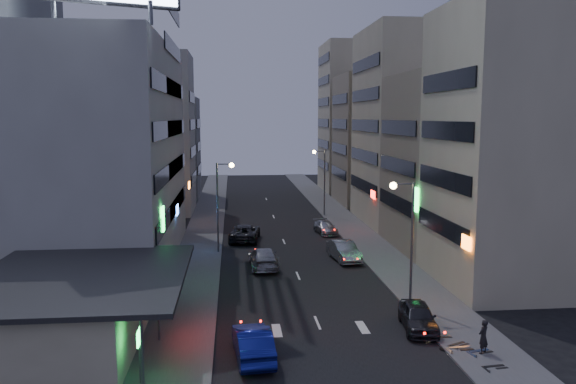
{
  "coord_description": "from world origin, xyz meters",
  "views": [
    {
      "loc": [
        -4.88,
        -27.7,
        12.14
      ],
      "look_at": [
        -0.32,
        18.59,
        5.91
      ],
      "focal_mm": 35.0,
      "sensor_mm": 36.0,
      "label": 1
    }
  ],
  "objects": [
    {
      "name": "sidewalk_right",
      "position": [
        8.0,
        30.0,
        0.06
      ],
      "size": [
        4.0,
        120.0,
        0.12
      ],
      "primitive_type": "cube",
      "color": "#4C4C4F",
      "rests_on": "ground"
    },
    {
      "name": "road_car_silver",
      "position": [
        -2.51,
        16.64,
        0.8
      ],
      "size": [
        2.42,
        5.61,
        1.61
      ],
      "primitive_type": "imported",
      "rotation": [
        0.0,
        0.0,
        3.17
      ],
      "color": "#93949A",
      "rests_on": "ground"
    },
    {
      "name": "sidewalk_left",
      "position": [
        -8.0,
        30.0,
        0.06
      ],
      "size": [
        4.0,
        120.0,
        0.12
      ],
      "primitive_type": "cube",
      "color": "#4C4C4F",
      "rests_on": "ground"
    },
    {
      "name": "street_lamp_left",
      "position": [
        -5.9,
        22.0,
        5.36
      ],
      "size": [
        1.6,
        0.44,
        8.02
      ],
      "color": "#595B60",
      "rests_on": "sidewalk_left"
    },
    {
      "name": "parked_car_right_far",
      "position": [
        4.7,
        29.45,
        0.64
      ],
      "size": [
        2.3,
        4.61,
        1.29
      ],
      "primitive_type": "imported",
      "rotation": [
        0.0,
        0.0,
        0.12
      ],
      "color": "#A0A2A8",
      "rests_on": "ground"
    },
    {
      "name": "scooter_black_a",
      "position": [
        8.16,
        -2.73,
        0.65
      ],
      "size": [
        0.78,
        1.8,
        1.06
      ],
      "primitive_type": null,
      "rotation": [
        0.0,
        0.0,
        1.68
      ],
      "color": "black",
      "rests_on": "sidewalk_right"
    },
    {
      "name": "shophouse_mid",
      "position": [
        15.5,
        22.0,
        8.0
      ],
      "size": [
        11.0,
        12.0,
        16.0
      ],
      "primitive_type": "cube",
      "color": "gray",
      "rests_on": "ground"
    },
    {
      "name": "person",
      "position": [
        7.74,
        -1.4,
        1.0
      ],
      "size": [
        0.77,
        0.71,
        1.77
      ],
      "primitive_type": "imported",
      "rotation": [
        0.0,
        0.0,
        3.73
      ],
      "color": "black",
      "rests_on": "sidewalk_right"
    },
    {
      "name": "far_left_a",
      "position": [
        -15.5,
        45.0,
        10.0
      ],
      "size": [
        11.0,
        10.0,
        20.0
      ],
      "primitive_type": "cube",
      "color": "#A9A9A4",
      "rests_on": "ground"
    },
    {
      "name": "street_lamp_right_near",
      "position": [
        5.9,
        6.0,
        5.36
      ],
      "size": [
        1.6,
        0.44,
        8.02
      ],
      "color": "#595B60",
      "rests_on": "sidewalk_right"
    },
    {
      "name": "scooter_silver_a",
      "position": [
        7.44,
        -0.46,
        0.73
      ],
      "size": [
        0.74,
        2.03,
        1.22
      ],
      "primitive_type": null,
      "rotation": [
        0.0,
        0.0,
        1.61
      ],
      "color": "#B6B9BE",
      "rests_on": "sidewalk_right"
    },
    {
      "name": "white_building",
      "position": [
        -17.0,
        20.0,
        9.0
      ],
      "size": [
        14.0,
        24.0,
        18.0
      ],
      "primitive_type": "cube",
      "color": "#A9A9A4",
      "rests_on": "ground"
    },
    {
      "name": "road_car_blue",
      "position": [
        -4.01,
        -0.55,
        0.82
      ],
      "size": [
        2.18,
        5.13,
        1.65
      ],
      "primitive_type": "imported",
      "rotation": [
        0.0,
        0.0,
        3.23
      ],
      "color": "navy",
      "rests_on": "ground"
    },
    {
      "name": "street_lamp_right_far",
      "position": [
        5.9,
        40.0,
        5.36
      ],
      "size": [
        1.6,
        0.44,
        8.02
      ],
      "color": "#595B60",
      "rests_on": "sidewalk_right"
    },
    {
      "name": "scooter_blue",
      "position": [
        8.22,
        -0.84,
        0.7
      ],
      "size": [
        1.06,
        1.99,
        1.16
      ],
      "primitive_type": null,
      "rotation": [
        0.0,
        0.0,
        1.81
      ],
      "color": "navy",
      "rests_on": "sidewalk_right"
    },
    {
      "name": "scooter_black_b",
      "position": [
        7.36,
        0.21,
        0.64
      ],
      "size": [
        1.24,
        1.8,
        1.05
      ],
      "primitive_type": null,
      "rotation": [
        0.0,
        0.0,
        2.0
      ],
      "color": "black",
      "rests_on": "sidewalk_right"
    },
    {
      "name": "parked_car_right_mid",
      "position": [
        4.43,
        18.31,
        0.83
      ],
      "size": [
        2.37,
        5.19,
        1.65
      ],
      "primitive_type": "imported",
      "rotation": [
        0.0,
        0.0,
        0.13
      ],
      "color": "#979B9F",
      "rests_on": "ground"
    },
    {
      "name": "far_right_a",
      "position": [
        15.5,
        50.0,
        9.0
      ],
      "size": [
        11.0,
        12.0,
        18.0
      ],
      "primitive_type": "cube",
      "color": "gray",
      "rests_on": "ground"
    },
    {
      "name": "scooter_silver_b",
      "position": [
        7.01,
        1.18,
        0.69
      ],
      "size": [
        0.8,
        1.91,
        1.13
      ],
      "primitive_type": null,
      "rotation": [
        0.0,
        0.0,
        1.47
      ],
      "color": "#95969C",
      "rests_on": "sidewalk_right"
    },
    {
      "name": "ground",
      "position": [
        0.0,
        0.0,
        0.0
      ],
      "size": [
        180.0,
        180.0,
        0.0
      ],
      "primitive_type": "plane",
      "color": "black",
      "rests_on": "ground"
    },
    {
      "name": "food_court",
      "position": [
        -13.9,
        2.0,
        1.98
      ],
      "size": [
        11.0,
        13.0,
        3.88
      ],
      "color": "#C3B898",
      "rests_on": "ground"
    },
    {
      "name": "shophouse_far",
      "position": [
        15.0,
        35.0,
        11.0
      ],
      "size": [
        10.0,
        14.0,
        22.0
      ],
      "primitive_type": "cube",
      "color": "#C3B898",
      "rests_on": "ground"
    },
    {
      "name": "parked_car_left",
      "position": [
        -3.79,
        26.83,
        0.82
      ],
      "size": [
        3.39,
        6.17,
        1.64
      ],
      "primitive_type": "imported",
      "rotation": [
        0.0,
        0.0,
        3.02
      ],
      "color": "black",
      "rests_on": "ground"
    },
    {
      "name": "far_left_b",
      "position": [
        -16.0,
        58.0,
        7.5
      ],
      "size": [
        12.0,
        10.0,
        15.0
      ],
      "primitive_type": "cube",
      "color": "slate",
      "rests_on": "ground"
    },
    {
      "name": "parked_car_right_near",
      "position": [
        5.6,
        2.41,
        0.77
      ],
      "size": [
        2.39,
        4.72,
        1.54
      ],
      "primitive_type": "imported",
      "rotation": [
        0.0,
        0.0,
        -0.13
      ],
      "color": "#2A2A30",
      "rests_on": "ground"
    },
    {
      "name": "far_right_b",
      "position": [
        16.0,
        64.0,
        12.0
      ],
      "size": [
        12.0,
        12.0,
        24.0
      ],
      "primitive_type": "cube",
      "color": "#C3B898",
      "rests_on": "ground"
    },
    {
      "name": "shophouse_near",
      "position": [
        15.0,
        10.5,
        10.0
      ],
      "size": [
        10.0,
        11.0,
        20.0
      ],
      "primitive_type": "cube",
      "color": "#C3B898",
      "rests_on": "ground"
    }
  ]
}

